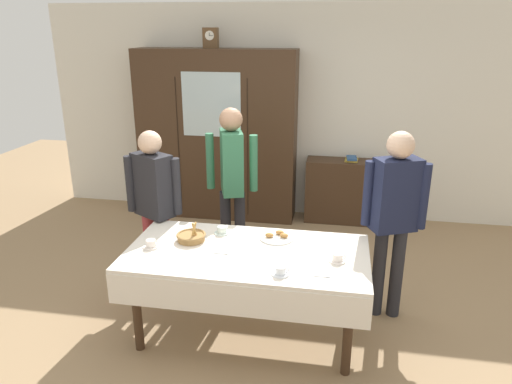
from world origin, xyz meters
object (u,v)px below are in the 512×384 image
Objects in this scene: person_behind_table_left at (154,197)px; bookshelf_low at (349,191)px; book_stack at (352,159)px; person_beside_shelf at (232,174)px; tea_cup_near_left at (151,244)px; mantel_clock at (211,38)px; person_behind_table_right at (394,208)px; wall_cabinet at (217,136)px; tea_cup_far_left at (281,271)px; bread_basket at (191,237)px; dining_table at (246,265)px; spoon_far_left at (325,277)px; tea_cup_near_right at (338,258)px; pastry_plate at (277,237)px; tea_cup_back_edge at (222,230)px; spoon_far_right at (224,254)px.

bookshelf_low is at bearing 48.75° from person_behind_table_left.
person_beside_shelf reaches higher than book_stack.
bookshelf_low is 8.59× the size of tea_cup_near_left.
person_behind_table_right is (2.08, -2.05, -1.28)m from mantel_clock.
wall_cabinet is 1.85m from bookshelf_low.
bread_basket reaches higher than tea_cup_far_left.
person_beside_shelf reaches higher than bread_basket.
dining_table is 3.20m from mantel_clock.
person_behind_table_left is at bearing 151.54° from spoon_far_left.
tea_cup_near_right is at bearing -0.90° from dining_table.
book_stack is at bearing 85.87° from spoon_far_left.
tea_cup_far_left is 0.08× the size of person_behind_table_right.
mantel_clock is 2.96m from pastry_plate.
bookshelf_low is 2.44m from pastry_plate.
dining_table is at bearing -72.13° from person_beside_shelf.
spoon_far_right is (0.10, -0.37, -0.02)m from tea_cup_back_edge.
wall_cabinet is 7.72× the size of pastry_plate.
tea_cup_near_left is at bearing 170.30° from spoon_far_left.
tea_cup_back_edge is 0.54× the size of bread_basket.
dining_table is 15.77× the size of spoon_far_right.
wall_cabinet is 3.25m from spoon_far_left.
person_beside_shelf is (-0.57, 0.85, 0.26)m from pastry_plate.
person_beside_shelf is (-0.99, 1.43, 0.27)m from spoon_far_left.
book_stack is 0.75× the size of pastry_plate.
mantel_clock reaches higher than wall_cabinet.
tea_cup_back_edge is (0.49, 0.36, 0.00)m from tea_cup_near_left.
wall_cabinet reaches higher than book_stack.
tea_cup_near_right reaches higher than pastry_plate.
spoon_far_left is at bearing -55.37° from person_beside_shelf.
tea_cup_back_edge is 0.08× the size of person_behind_table_right.
bookshelf_low is (1.72, 0.05, -0.67)m from wall_cabinet.
wall_cabinet is 10.32× the size of book_stack.
mantel_clock reaches higher than spoon_far_left.
wall_cabinet is 2.00m from person_behind_table_left.
bookshelf_low is 3.13m from tea_cup_near_left.
tea_cup_far_left is (1.06, -0.25, 0.00)m from tea_cup_near_left.
person_behind_table_right reaches higher than tea_cup_back_edge.
bread_basket reaches higher than pastry_plate.
wall_cabinet is 1.94× the size of bookshelf_low.
mantel_clock is at bearing 89.20° from person_behind_table_left.
book_stack is (1.77, 0.05, -1.44)m from mantel_clock.
book_stack is 1.61× the size of tea_cup_near_right.
mantel_clock is 2.58m from bookshelf_low.
tea_cup_near_left is at bearing -71.11° from person_behind_table_left.
book_stack is 2.97m from tea_cup_far_left.
person_behind_table_left is at bearing 108.89° from tea_cup_near_left.
tea_cup_back_edge is 1.09× the size of spoon_far_right.
tea_cup_near_right is (-0.13, -2.65, 0.38)m from bookshelf_low.
pastry_plate is at bearing 44.62° from spoon_far_right.
bread_basket is (0.42, -2.44, -0.29)m from wall_cabinet.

